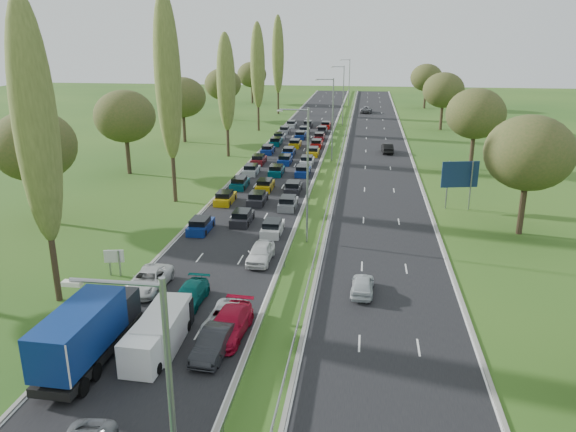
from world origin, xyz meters
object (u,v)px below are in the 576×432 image
(blue_lorry, at_px, (89,332))
(near_car_2, at_px, (149,280))
(white_van_front, at_px, (165,326))
(info_sign, at_px, (114,259))
(direction_sign, at_px, (460,177))
(white_van_rear, at_px, (154,339))

(blue_lorry, bearing_deg, near_car_2, 93.65)
(white_van_front, xyz_separation_m, info_sign, (-7.29, 9.02, 0.27))
(near_car_2, distance_m, direction_sign, 34.86)
(blue_lorry, height_order, info_sign, blue_lorry)
(near_car_2, relative_size, direction_sign, 1.00)
(direction_sign, bearing_deg, white_van_front, -124.95)
(blue_lorry, xyz_separation_m, white_van_rear, (3.32, 1.19, -0.87))
(blue_lorry, xyz_separation_m, info_sign, (-3.84, 11.69, -0.55))
(white_van_front, height_order, info_sign, white_van_front)
(near_car_2, xyz_separation_m, blue_lorry, (0.33, -9.63, 1.18))
(blue_lorry, xyz_separation_m, direction_sign, (24.96, 33.45, 1.64))
(near_car_2, bearing_deg, blue_lorry, -88.13)
(near_car_2, distance_m, white_van_rear, 9.21)
(direction_sign, bearing_deg, info_sign, -142.93)
(direction_sign, bearing_deg, white_van_rear, -123.84)
(blue_lorry, bearing_deg, info_sign, 109.87)
(white_van_rear, xyz_separation_m, direction_sign, (21.63, 32.26, 2.51))
(info_sign, height_order, direction_sign, direction_sign)
(white_van_front, bearing_deg, blue_lorry, -144.19)
(near_car_2, distance_m, info_sign, 4.12)
(white_van_rear, bearing_deg, white_van_front, 87.77)
(near_car_2, height_order, info_sign, info_sign)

